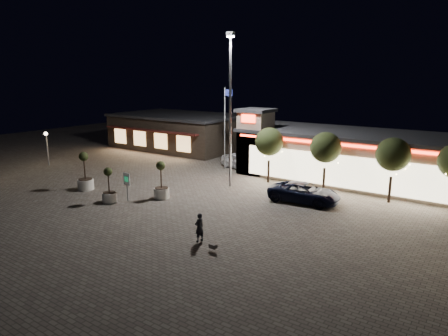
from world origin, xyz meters
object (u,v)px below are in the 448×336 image
Objects in this scene: pickup_truck at (304,193)px; planter_mid at (109,191)px; planter_left at (85,178)px; valet_sign at (127,181)px; white_sedan at (240,161)px; pedestrian at (199,227)px.

planter_mid is (-11.69, -8.12, 0.08)m from pickup_truck.
valet_sign is (5.14, -0.16, 0.53)m from planter_left.
planter_left is (-15.95, -7.03, 0.24)m from pickup_truck.
planter_mid is at bearing -133.21° from valet_sign.
pickup_truck is at bearing -104.65° from white_sedan.
pickup_truck is 1.66× the size of planter_left.
valet_sign is at bearing -1.80° from planter_left.
pedestrian is 14.42m from planter_left.
pedestrian is 10.02m from planter_mid.
valet_sign is (-1.12, -13.68, 0.71)m from white_sedan.
planter_mid is 1.46m from valet_sign.
pickup_truck is at bearing 33.62° from valet_sign.
pickup_truck is 17.43m from planter_left.
planter_mid reaches higher than pickup_truck.
pedestrian is at bearing -10.75° from planter_mid.
planter_mid is at bearing -14.45° from planter_left.
planter_mid is 1.22× the size of valet_sign.
planter_mid is at bearing -90.15° from pedestrian.
pickup_truck is 10.16m from pedestrian.
pedestrian is at bearing -11.88° from planter_left.
planter_left is 5.17m from valet_sign.
planter_left is at bearing -91.28° from pedestrian.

